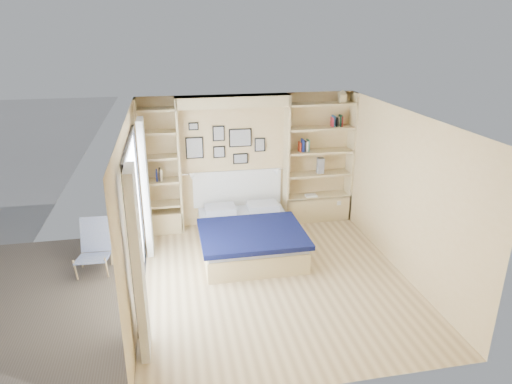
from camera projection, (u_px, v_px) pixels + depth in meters
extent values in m
plane|color=tan|center=(275.00, 279.00, 7.00)|extent=(4.50, 4.50, 0.00)
plane|color=#D4B47D|center=(248.00, 160.00, 8.63)|extent=(4.00, 0.00, 4.00)
plane|color=#D4B47D|center=(329.00, 286.00, 4.49)|extent=(4.00, 0.00, 4.00)
plane|color=#D4B47D|center=(133.00, 214.00, 6.20)|extent=(0.00, 4.50, 4.50)
plane|color=#D4B47D|center=(404.00, 194.00, 6.92)|extent=(0.00, 4.50, 4.50)
plane|color=white|center=(277.00, 117.00, 6.13)|extent=(4.50, 4.50, 0.00)
cube|color=tan|center=(179.00, 167.00, 8.24)|extent=(0.04, 0.35, 2.50)
cube|color=tan|center=(286.00, 161.00, 8.60)|extent=(0.04, 0.35, 2.50)
cube|color=tan|center=(233.00, 101.00, 8.02)|extent=(2.00, 0.35, 0.20)
cube|color=tan|center=(350.00, 157.00, 8.83)|extent=(0.04, 0.35, 2.50)
cube|color=tan|center=(141.00, 169.00, 8.11)|extent=(0.04, 0.35, 2.50)
cube|color=tan|center=(317.00, 207.00, 9.06)|extent=(1.30, 0.35, 0.50)
cube|color=tan|center=(164.00, 222.00, 8.54)|extent=(0.70, 0.35, 0.40)
cube|color=black|center=(128.00, 144.00, 5.87)|extent=(0.04, 2.08, 0.06)
cube|color=black|center=(143.00, 291.00, 6.63)|extent=(0.04, 2.08, 0.06)
cube|color=black|center=(132.00, 259.00, 5.32)|extent=(0.04, 0.06, 2.20)
cube|color=black|center=(139.00, 198.00, 7.20)|extent=(0.04, 0.06, 2.20)
cube|color=silver|center=(135.00, 223.00, 6.25)|extent=(0.01, 2.00, 2.20)
cube|color=white|center=(138.00, 266.00, 5.06)|extent=(0.10, 0.45, 2.30)
cube|color=white|center=(145.00, 188.00, 7.45)|extent=(0.10, 0.45, 2.30)
cube|color=tan|center=(317.00, 196.00, 8.98)|extent=(1.30, 0.35, 0.04)
cube|color=tan|center=(318.00, 174.00, 8.82)|extent=(1.30, 0.35, 0.04)
cube|color=tan|center=(320.00, 151.00, 8.66)|extent=(1.30, 0.35, 0.04)
cube|color=tan|center=(321.00, 128.00, 8.51)|extent=(1.30, 0.35, 0.04)
cube|color=tan|center=(322.00, 104.00, 8.35)|extent=(1.30, 0.35, 0.04)
cube|color=tan|center=(162.00, 204.00, 8.42)|extent=(0.70, 0.35, 0.04)
cube|color=tan|center=(160.00, 181.00, 8.26)|extent=(0.70, 0.35, 0.04)
cube|color=tan|center=(159.00, 157.00, 8.10)|extent=(0.70, 0.35, 0.04)
cube|color=tan|center=(157.00, 132.00, 7.95)|extent=(0.70, 0.35, 0.04)
cube|color=tan|center=(155.00, 110.00, 7.81)|extent=(0.70, 0.35, 0.04)
cube|color=tan|center=(249.00, 241.00, 7.84)|extent=(1.60, 2.00, 0.35)
cube|color=#B0B4C0|center=(248.00, 229.00, 7.76)|extent=(1.56, 1.96, 0.10)
cube|color=#0A0F36|center=(252.00, 234.00, 7.43)|extent=(1.70, 1.40, 0.08)
cube|color=#B0B4C0|center=(220.00, 209.00, 8.29)|extent=(0.55, 0.40, 0.12)
cube|color=#B0B4C0|center=(263.00, 206.00, 8.44)|extent=(0.55, 0.40, 0.12)
cube|color=white|center=(237.00, 188.00, 8.75)|extent=(1.70, 0.04, 0.70)
cube|color=black|center=(195.00, 148.00, 8.33)|extent=(0.32, 0.02, 0.40)
cube|color=gray|center=(195.00, 148.00, 8.32)|extent=(0.28, 0.01, 0.36)
cube|color=black|center=(219.00, 133.00, 8.32)|extent=(0.22, 0.02, 0.28)
cube|color=gray|center=(219.00, 134.00, 8.31)|extent=(0.18, 0.01, 0.24)
cube|color=black|center=(219.00, 152.00, 8.44)|extent=(0.22, 0.02, 0.22)
cube|color=gray|center=(219.00, 152.00, 8.43)|extent=(0.18, 0.01, 0.18)
cube|color=black|center=(240.00, 138.00, 8.43)|extent=(0.42, 0.02, 0.34)
cube|color=gray|center=(240.00, 138.00, 8.42)|extent=(0.38, 0.01, 0.30)
cube|color=black|center=(241.00, 159.00, 8.57)|extent=(0.28, 0.02, 0.20)
cube|color=gray|center=(241.00, 159.00, 8.56)|extent=(0.24, 0.01, 0.16)
cube|color=black|center=(260.00, 145.00, 8.55)|extent=(0.20, 0.02, 0.26)
cube|color=gray|center=(260.00, 145.00, 8.54)|extent=(0.16, 0.01, 0.22)
cube|color=black|center=(193.00, 126.00, 8.19)|extent=(0.18, 0.02, 0.14)
cube|color=gray|center=(194.00, 126.00, 8.18)|extent=(0.14, 0.01, 0.10)
cylinder|color=silver|center=(188.00, 175.00, 8.24)|extent=(0.20, 0.02, 0.02)
cone|color=white|center=(193.00, 175.00, 8.26)|extent=(0.13, 0.12, 0.15)
cylinder|color=silver|center=(280.00, 169.00, 8.55)|extent=(0.20, 0.02, 0.02)
cone|color=white|center=(275.00, 170.00, 8.54)|extent=(0.13, 0.12, 0.15)
cube|color=#A42D14|center=(300.00, 147.00, 8.55)|extent=(0.02, 0.15, 0.18)
cube|color=navy|center=(302.00, 145.00, 8.55)|extent=(0.03, 0.15, 0.24)
cube|color=black|center=(305.00, 146.00, 8.56)|extent=(0.03, 0.15, 0.20)
cube|color=#C7AE93|center=(306.00, 146.00, 8.57)|extent=(0.04, 0.15, 0.20)
cube|color=#26593F|center=(308.00, 145.00, 8.57)|extent=(0.03, 0.15, 0.22)
cube|color=maroon|center=(332.00, 122.00, 8.51)|extent=(0.02, 0.15, 0.17)
cube|color=navy|center=(333.00, 121.00, 8.50)|extent=(0.03, 0.15, 0.21)
cube|color=black|center=(337.00, 122.00, 8.52)|extent=(0.03, 0.15, 0.18)
cube|color=#BFB28C|center=(337.00, 121.00, 8.52)|extent=(0.04, 0.15, 0.19)
cube|color=#26593F|center=(340.00, 121.00, 8.53)|extent=(0.03, 0.15, 0.22)
cube|color=#A51E1E|center=(341.00, 121.00, 8.53)|extent=(0.03, 0.15, 0.20)
cube|color=navy|center=(157.00, 175.00, 8.20)|extent=(0.02, 0.15, 0.20)
cube|color=black|center=(160.00, 174.00, 8.21)|extent=(0.03, 0.15, 0.22)
cube|color=#C0B08B|center=(161.00, 174.00, 8.22)|extent=(0.03, 0.15, 0.22)
cube|color=tan|center=(342.00, 98.00, 8.38)|extent=(0.13, 0.13, 0.15)
cone|color=tan|center=(343.00, 92.00, 8.34)|extent=(0.20, 0.20, 0.08)
cube|color=slate|center=(320.00, 166.00, 8.76)|extent=(0.12, 0.12, 0.30)
cube|color=white|center=(311.00, 195.00, 8.89)|extent=(0.22, 0.16, 0.03)
cube|color=#6D5E51|center=(23.00, 305.00, 6.35)|extent=(3.20, 4.00, 0.05)
cylinder|color=tan|center=(76.00, 271.00, 6.83)|extent=(0.03, 0.14, 0.40)
cylinder|color=tan|center=(107.00, 268.00, 6.90)|extent=(0.03, 0.14, 0.40)
cylinder|color=tan|center=(82.00, 247.00, 7.32)|extent=(0.04, 0.33, 0.66)
cylinder|color=tan|center=(111.00, 245.00, 7.39)|extent=(0.04, 0.33, 0.66)
cube|color=#3349A4|center=(93.00, 258.00, 7.03)|extent=(0.48, 0.57, 0.15)
cube|color=#3349A4|center=(95.00, 234.00, 7.31)|extent=(0.47, 0.24, 0.54)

